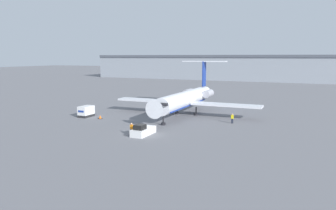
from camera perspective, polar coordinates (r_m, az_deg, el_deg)
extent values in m
plane|color=slate|center=(49.30, -4.55, -5.14)|extent=(600.00, 600.00, 0.00)
cube|color=#8C939E|center=(163.54, 16.61, 5.98)|extent=(180.00, 16.00, 11.17)
cube|color=#4C515B|center=(163.43, 16.70, 8.15)|extent=(180.00, 16.80, 1.20)
cylinder|color=silver|center=(63.96, 2.74, 0.94)|extent=(3.50, 21.16, 3.12)
cone|color=silver|center=(53.22, -1.84, -0.57)|extent=(3.17, 2.55, 3.12)
cube|color=black|center=(54.03, -1.38, 0.15)|extent=(2.67, 0.75, 0.44)
cone|color=silver|center=(75.46, 6.09, 2.04)|extent=(2.87, 3.48, 2.81)
cube|color=navy|center=(64.10, 2.73, 0.04)|extent=(3.15, 19.05, 0.20)
cube|color=silver|center=(62.63, 10.11, 0.01)|extent=(13.36, 3.22, 0.36)
cube|color=silver|center=(68.34, -3.39, 0.82)|extent=(13.36, 3.22, 0.36)
cylinder|color=#ADADB7|center=(71.51, 7.01, 1.99)|extent=(1.66, 3.58, 1.60)
cylinder|color=#ADADB7|center=(72.95, 3.58, 2.17)|extent=(1.66, 3.58, 1.60)
cube|color=navy|center=(75.76, 6.31, 5.41)|extent=(0.28, 2.20, 5.69)
cube|color=silver|center=(75.66, 6.34, 7.56)|extent=(10.27, 1.98, 0.20)
cylinder|color=black|center=(55.64, -0.82, -2.67)|extent=(0.24, 0.24, 1.66)
cylinder|color=black|center=(55.77, -0.82, -3.31)|extent=(0.80, 0.80, 0.40)
cylinder|color=black|center=(66.57, 1.61, -0.84)|extent=(0.24, 0.24, 1.66)
cylinder|color=black|center=(66.67, 1.61, -1.37)|extent=(0.80, 0.80, 0.40)
cylinder|color=black|center=(65.17, 4.91, -1.07)|extent=(0.24, 0.24, 1.66)
cylinder|color=black|center=(65.27, 4.91, -1.61)|extent=(0.80, 0.80, 0.40)
cube|color=silver|center=(48.96, -4.32, -4.60)|extent=(1.97, 4.62, 1.04)
cube|color=black|center=(47.91, -4.92, -3.83)|extent=(1.38, 1.66, 0.70)
cube|color=black|center=(50.90, -3.10, -4.27)|extent=(1.77, 0.30, 0.63)
cube|color=#232326|center=(65.37, -14.04, -1.80)|extent=(1.84, 3.03, 0.45)
cube|color=silver|center=(65.19, -14.08, -0.89)|extent=(1.84, 3.03, 1.64)
cube|color=navy|center=(64.02, -14.94, -1.09)|extent=(1.29, 0.04, 0.36)
cube|color=#232838|center=(49.15, -6.35, -4.69)|extent=(0.32, 0.20, 0.86)
cube|color=orange|center=(48.98, -6.37, -3.81)|extent=(0.40, 0.24, 0.68)
sphere|color=tan|center=(48.88, -6.38, -3.28)|extent=(0.25, 0.25, 0.25)
cube|color=#232838|center=(58.20, 11.11, -2.75)|extent=(0.32, 0.20, 0.83)
cube|color=yellow|center=(58.06, 11.13, -2.03)|extent=(0.40, 0.24, 0.66)
sphere|color=tan|center=(57.98, 11.15, -1.59)|extent=(0.24, 0.24, 0.24)
cube|color=black|center=(62.82, -11.73, -2.32)|extent=(0.71, 0.71, 0.04)
cone|color=orange|center=(62.76, -11.74, -2.02)|extent=(0.51, 0.51, 0.64)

